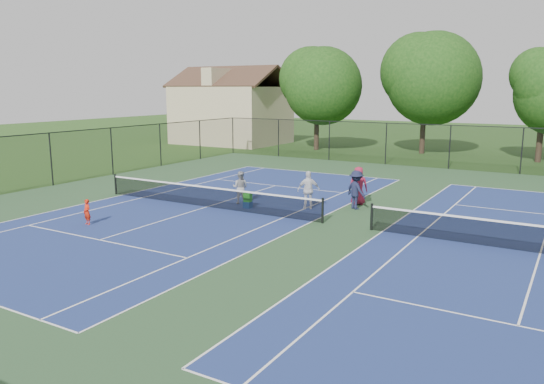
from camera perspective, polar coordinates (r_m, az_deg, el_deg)
The scene contains 15 objects.
ground at distance 21.50m, azimuth 7.98°, elevation -3.71°, with size 140.00×140.00×0.00m, color #234716.
court_pad at distance 21.50m, azimuth 7.98°, elevation -3.70°, with size 36.00×36.00×0.01m, color #2A4C2B.
tennis_court_left at distance 24.92m, azimuth -7.02°, elevation -1.40°, with size 12.00×23.83×1.07m.
tennis_court_right at distance 19.98m, azimuth 26.92°, elevation -5.69°, with size 12.00×23.83×1.07m.
perimeter_fence at distance 21.15m, azimuth 8.09°, elevation 0.49°, with size 36.08×36.08×3.02m.
tree_back_a at distance 48.03m, azimuth 4.90°, elevation 11.74°, with size 6.80×6.80×9.15m.
tree_back_b at distance 46.79m, azimuth 16.22°, elevation 12.05°, with size 7.60×7.60×10.03m.
clapboard_house at distance 54.02m, azimuth -4.38°, elevation 8.55°, with size 10.80×8.10×7.65m.
child_player at distance 22.75m, azimuth -19.28°, elevation -2.05°, with size 0.38×0.25×1.05m, color red.
instructor at distance 25.40m, azimuth -3.43°, elevation 0.49°, with size 0.77×0.60×1.58m, color gray.
bystander_a at distance 24.28m, azimuth 3.96°, elevation 0.21°, with size 1.03×0.43×1.76m, color silver.
bystander_b at distance 24.49m, azimuth 9.04°, elevation 0.23°, with size 1.16×0.66×1.79m, color #191C37.
bystander_c at distance 25.47m, azimuth 9.27°, elevation 0.67°, with size 0.89×0.58×1.82m, color maroon.
ball_crate at distance 24.56m, azimuth -2.62°, elevation -1.39°, with size 0.36×0.30×0.31m, color navy.
ball_hopper at distance 24.48m, azimuth -2.63°, elevation -0.55°, with size 0.34×0.28×0.43m, color green.
Camera 1 is at (7.92, -19.23, 5.45)m, focal length 35.00 mm.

